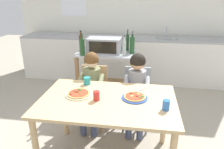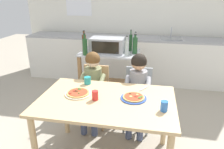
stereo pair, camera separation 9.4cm
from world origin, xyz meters
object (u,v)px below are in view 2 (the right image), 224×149
at_px(toaster_oven, 108,45).
at_px(serving_spoon, 144,89).
at_px(bottle_squat_spirits, 85,47).
at_px(child_in_olive_shirt, 92,82).
at_px(bottle_brown_beer, 84,43).
at_px(dining_table, 106,108).
at_px(drinking_cup_red, 95,95).
at_px(dining_chair_left, 95,91).
at_px(bottle_clear_vinegar, 135,44).
at_px(dining_chair_right, 138,94).
at_px(bottle_slim_sauce, 131,42).
at_px(pizza_plate_blue_rimmed, 134,98).
at_px(kitchen_island_cart, 110,69).
at_px(pizza_plate_cream, 78,93).
at_px(child_in_grey_shirt, 138,84).
at_px(bottle_dark_olive_oil, 135,45).
at_px(drinking_cup_blue, 164,106).
at_px(bottle_tall_green_wine, 127,48).
at_px(drinking_cup_teal, 87,80).

xyz_separation_m(toaster_oven, serving_spoon, (0.62, -1.02, -0.22)).
bearing_deg(bottle_squat_spirits, child_in_olive_shirt, -64.73).
bearing_deg(bottle_brown_beer, serving_spoon, -43.45).
distance_m(dining_table, drinking_cup_red, 0.18).
xyz_separation_m(bottle_squat_spirits, dining_chair_left, (0.25, -0.41, -0.51)).
height_order(dining_table, child_in_olive_shirt, child_in_olive_shirt).
xyz_separation_m(bottle_clear_vinegar, bottle_brown_beer, (-0.76, -0.20, 0.01)).
bearing_deg(bottle_squat_spirits, dining_chair_right, -25.12).
bearing_deg(dining_chair_right, bottle_slim_sauce, 104.36).
relative_size(bottle_slim_sauce, pizza_plate_blue_rimmed, 1.27).
bearing_deg(kitchen_island_cart, dining_table, -79.88).
bearing_deg(child_in_olive_shirt, pizza_plate_blue_rimmed, -41.35).
bearing_deg(toaster_oven, bottle_clear_vinegar, 11.45).
bearing_deg(bottle_brown_beer, kitchen_island_cart, 18.62).
distance_m(dining_chair_left, drinking_cup_red, 0.82).
xyz_separation_m(pizza_plate_cream, pizza_plate_blue_rimmed, (0.58, 0.01, -0.00)).
xyz_separation_m(dining_chair_left, child_in_olive_shirt, (0.00, -0.12, 0.18)).
xyz_separation_m(dining_chair_right, drinking_cup_red, (-0.37, -0.75, 0.31)).
bearing_deg(bottle_squat_spirits, dining_table, -62.99).
height_order(toaster_oven, dining_table, toaster_oven).
height_order(bottle_slim_sauce, bottle_brown_beer, bottle_brown_beer).
height_order(dining_chair_right, child_in_grey_shirt, child_in_grey_shirt).
bearing_deg(pizza_plate_blue_rimmed, dining_chair_left, 132.58).
distance_m(bottle_brown_beer, bottle_dark_olive_oil, 0.77).
height_order(dining_table, drinking_cup_blue, drinking_cup_blue).
bearing_deg(drinking_cup_red, drinking_cup_blue, -7.41).
xyz_separation_m(dining_chair_left, drinking_cup_blue, (0.87, -0.81, 0.31)).
xyz_separation_m(bottle_slim_sauce, serving_spoon, (0.28, -1.17, -0.24)).
xyz_separation_m(child_in_olive_shirt, pizza_plate_blue_rimmed, (0.58, -0.51, 0.09)).
bearing_deg(bottle_tall_green_wine, pizza_plate_blue_rimmed, -78.90).
bearing_deg(dining_table, dining_chair_right, 69.49).
distance_m(drinking_cup_teal, serving_spoon, 0.65).
xyz_separation_m(kitchen_island_cart, child_in_grey_shirt, (0.51, -0.75, 0.10)).
bearing_deg(drinking_cup_blue, serving_spoon, 115.55).
distance_m(bottle_squat_spirits, drinking_cup_red, 1.24).
bearing_deg(dining_chair_right, bottle_tall_green_wine, 114.96).
xyz_separation_m(bottle_squat_spirits, drinking_cup_red, (0.46, -1.13, -0.20)).
bearing_deg(bottle_clear_vinegar, child_in_olive_shirt, -118.64).
distance_m(bottle_brown_beer, dining_chair_right, 1.14).
relative_size(kitchen_island_cart, dining_table, 0.68).
bearing_deg(bottle_brown_beer, pizza_plate_blue_rimmed, -52.84).
bearing_deg(toaster_oven, child_in_olive_shirt, -93.18).
relative_size(toaster_oven, bottle_dark_olive_oil, 1.71).
relative_size(dining_chair_right, drinking_cup_teal, 9.61).
height_order(bottle_squat_spirits, drinking_cup_blue, bottle_squat_spirits).
bearing_deg(dining_chair_left, toaster_oven, 86.22).
height_order(child_in_grey_shirt, serving_spoon, child_in_grey_shirt).
height_order(bottle_dark_olive_oil, drinking_cup_teal, bottle_dark_olive_oil).
distance_m(toaster_oven, bottle_slim_sauce, 0.37).
distance_m(bottle_clear_vinegar, bottle_squat_spirits, 0.78).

